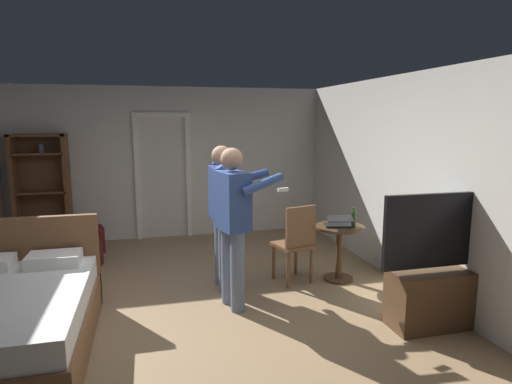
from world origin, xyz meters
name	(u,v)px	position (x,y,z in m)	size (l,w,h in m)	color
ground_plane	(192,315)	(0.00, 0.00, 0.00)	(7.01, 7.01, 0.00)	#997A56
wall_back	(171,163)	(0.00, 3.25, 1.28)	(5.46, 0.12, 2.56)	beige
wall_right	(424,185)	(2.67, 0.00, 1.28)	(0.12, 6.62, 2.56)	beige
doorway_frame	(163,167)	(-0.14, 3.17, 1.22)	(0.93, 0.08, 2.13)	white
bed	(4,320)	(-1.65, -0.33, 0.30)	(1.43, 1.97, 1.02)	brown
bookshelf	(42,187)	(-2.00, 3.02, 0.97)	(0.81, 0.32, 1.80)	brown
tv_flatscreen	(437,285)	(2.31, -0.80, 0.42)	(1.23, 0.40, 1.34)	#4C331E
side_table	(339,244)	(1.92, 0.58, 0.47)	(0.62, 0.62, 0.70)	#4C331E
laptop	(339,223)	(1.88, 0.54, 0.75)	(0.39, 0.39, 0.15)	black
bottle_on_table	(353,219)	(2.06, 0.50, 0.80)	(0.06, 0.06, 0.25)	#284816
wooden_chair	(296,241)	(1.35, 0.60, 0.54)	(0.51, 0.51, 0.99)	brown
person_blue_shirt	(233,217)	(0.47, 0.12, 1.01)	(0.75, 0.62, 1.73)	slate
person_striped_shirt	(223,206)	(0.46, 0.67, 1.01)	(0.69, 0.60, 1.72)	slate
suitcase_dark	(77,256)	(-1.37, 1.82, 0.18)	(0.60, 0.39, 0.36)	#4C1919
suitcase_small	(84,241)	(-1.38, 2.54, 0.19)	(0.57, 0.29, 0.39)	#4C1919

